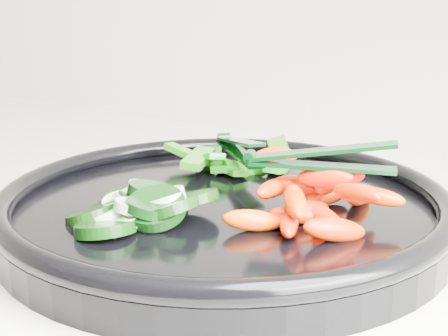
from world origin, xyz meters
The scene contains 6 objects.
veggie_tray centered at (0.68, 1.65, 0.95)m, with size 0.38×0.38×0.04m.
cucumber_pile centered at (0.64, 1.59, 0.96)m, with size 0.11×0.12×0.04m.
carrot_pile centered at (0.76, 1.66, 0.97)m, with size 0.14×0.15×0.06m.
pepper_pile centered at (0.62, 1.74, 0.96)m, with size 0.13×0.13×0.03m.
tong_carrot centered at (0.76, 1.65, 1.00)m, with size 0.11×0.05×0.02m.
tong_pepper centered at (0.63, 1.74, 0.98)m, with size 0.10×0.08×0.02m.
Camera 1 is at (0.96, 1.25, 1.12)m, focal length 50.00 mm.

